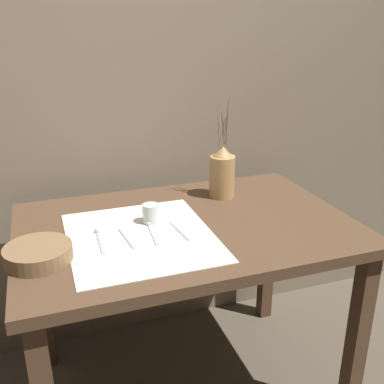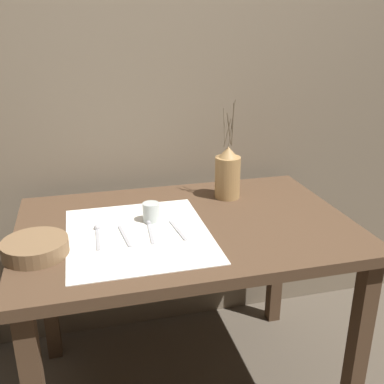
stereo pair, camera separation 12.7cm
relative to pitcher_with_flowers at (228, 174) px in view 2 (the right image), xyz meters
name	(u,v)px [view 2 (the right image)]	position (x,y,z in m)	size (l,w,h in m)	color
stone_wall_back	(157,86)	(-0.23, 0.31, 0.33)	(7.00, 0.06, 2.40)	#7A6B56
wooden_table	(186,247)	(-0.23, -0.21, -0.20)	(1.22, 0.82, 0.77)	#4C3523
linen_cloth	(139,235)	(-0.41, -0.27, -0.10)	(0.49, 0.55, 0.00)	white
pitcher_with_flowers	(228,174)	(0.00, 0.00, 0.00)	(0.11, 0.11, 0.41)	#A87F4C
wooden_bowl	(35,248)	(-0.75, -0.33, -0.08)	(0.21, 0.21, 0.05)	brown
glass_tumbler_near	(151,212)	(-0.35, -0.17, -0.06)	(0.06, 0.06, 0.07)	#B7C1BC
spoon_inner	(98,232)	(-0.55, -0.22, -0.10)	(0.02, 0.18, 0.02)	#A8A8AD
fork_inner	(125,236)	(-0.46, -0.27, -0.10)	(0.03, 0.17, 0.00)	#A8A8AD
spoon_outer	(149,226)	(-0.37, -0.22, -0.10)	(0.03, 0.18, 0.02)	#A8A8AD
fork_outer	(178,230)	(-0.28, -0.27, -0.10)	(0.03, 0.17, 0.00)	#A8A8AD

